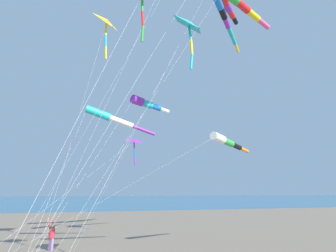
{
  "coord_description": "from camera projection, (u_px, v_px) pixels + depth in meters",
  "views": [
    {
      "loc": [
        18.23,
        2.2,
        3.91
      ],
      "look_at": [
        0.62,
        7.44,
        7.91
      ],
      "focal_mm": 32.25,
      "sensor_mm": 36.0,
      "label": 1
    }
  ],
  "objects": [
    {
      "name": "kite_delta_checkered_midright",
      "position": [
        134.0,
        141.0,
        27.77
      ],
      "size": [
        10.57,
        10.92,
        8.85
      ],
      "color": "purple",
      "rests_on": "ground_plane"
    },
    {
      "name": "ocean_water_strip",
      "position": [
        72.0,
        199.0,
        170.19
      ],
      "size": [
        240.0,
        600.0,
        0.01
      ],
      "primitive_type": "cube",
      "color": "#285B7A",
      "rests_on": "ground_plane"
    },
    {
      "name": "person_adult_flyer",
      "position": [
        52.0,
        234.0,
        20.53
      ],
      "size": [
        0.7,
        0.67,
        1.94
      ],
      "color": "#8E6B9E",
      "rests_on": "ground_plane"
    },
    {
      "name": "kite_windsock_red_high_left",
      "position": [
        111.0,
        118.0,
        21.83
      ],
      "size": [
        6.14,
        7.77,
        9.92
      ],
      "color": "#1EB7C6",
      "rests_on": "ground_plane"
    },
    {
      "name": "kite_windsock_striped_overhead",
      "position": [
        146.0,
        104.0,
        30.16
      ],
      "size": [
        12.05,
        11.26,
        13.1
      ],
      "color": "purple",
      "rests_on": "ground_plane"
    },
    {
      "name": "kite_windsock_black_fish_shape",
      "position": [
        225.0,
        20.0,
        23.19
      ],
      "size": [
        6.37,
        14.41,
        17.65
      ],
      "color": "blue",
      "rests_on": "ground_plane"
    },
    {
      "name": "kite_delta_small_distant",
      "position": [
        107.0,
        23.0,
        20.11
      ],
      "size": [
        2.05,
        4.27,
        15.53
      ],
      "color": "yellow",
      "rests_on": "ground_plane"
    },
    {
      "name": "kite_windsock_long_streamer_right",
      "position": [
        227.0,
        142.0,
        21.06
      ],
      "size": [
        2.99,
        16.8,
        7.79
      ],
      "color": "white",
      "rests_on": "ground_plane"
    },
    {
      "name": "kite_delta_teal_far_right",
      "position": [
        190.0,
        25.0,
        13.47
      ],
      "size": [
        6.75,
        5.67,
        11.64
      ],
      "color": "#1EB7C6",
      "rests_on": "ground_plane"
    }
  ]
}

